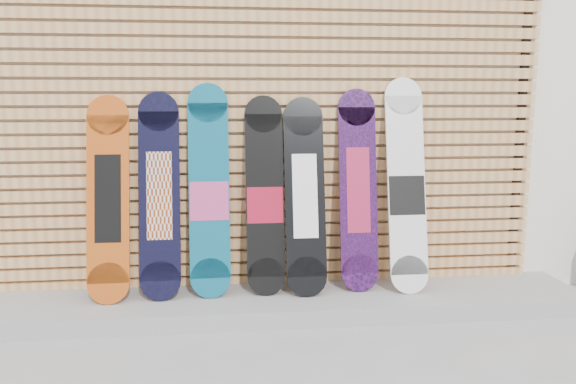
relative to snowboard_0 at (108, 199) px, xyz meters
name	(u,v)px	position (x,y,z in m)	size (l,w,h in m)	color
ground	(294,352)	(1.20, -0.77, -0.82)	(80.00, 80.00, 0.00)	gray
building	(302,73)	(1.70, 2.73, 0.98)	(12.00, 5.00, 3.60)	white
concrete_step	(262,303)	(1.05, -0.09, -0.76)	(4.60, 0.70, 0.12)	gray
slat_wall	(259,139)	(1.05, 0.20, 0.38)	(4.26, 0.08, 2.29)	tan
snowboard_0	(108,199)	(0.00, 0.00, 0.00)	(0.29, 0.36, 1.41)	#B64B13
snowboard_1	(159,196)	(0.35, 0.01, 0.01)	(0.28, 0.33, 1.43)	black
snowboard_2	(209,192)	(0.69, 0.02, 0.03)	(0.28, 0.31, 1.49)	#0C5773
snowboard_3	(265,197)	(1.08, 0.03, -0.01)	(0.27, 0.30, 1.41)	black
snowboard_4	(305,196)	(1.37, 0.00, -0.01)	(0.29, 0.35, 1.40)	black
snowboard_5	(358,190)	(1.76, 0.03, 0.02)	(0.27, 0.29, 1.46)	black
snowboard_6	(406,186)	(2.11, -0.01, 0.05)	(0.28, 0.37, 1.54)	white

